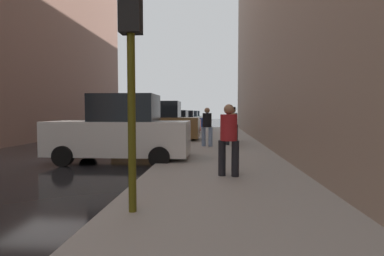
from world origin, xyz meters
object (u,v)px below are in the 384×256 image
at_px(parked_red_hatchback, 172,123).
at_px(pedestrian_in_tan_coat, 231,124).
at_px(parked_white_van, 121,131).
at_px(pedestrian_with_beanie, 233,122).
at_px(parked_blue_sedan, 182,120).
at_px(pedestrian_in_jeans, 207,125).
at_px(pedestrian_in_red_jacket, 229,136).
at_px(fire_hydrant, 186,138).
at_px(traffic_light, 131,40).
at_px(parked_dark_green_sedan, 191,118).
at_px(parked_silver_sedan, 188,119).
at_px(parked_bronze_suv, 158,124).

bearing_deg(parked_red_hatchback, pedestrian_in_tan_coat, -63.86).
distance_m(parked_white_van, pedestrian_with_beanie, 7.29).
bearing_deg(parked_blue_sedan, pedestrian_in_jeans, -79.46).
bearing_deg(parked_red_hatchback, pedestrian_in_red_jacket, -76.71).
bearing_deg(parked_blue_sedan, parked_white_van, -90.00).
bearing_deg(parked_white_van, pedestrian_in_jeans, 51.74).
xyz_separation_m(fire_hydrant, traffic_light, (0.05, -8.98, 2.26)).
bearing_deg(parked_dark_green_sedan, pedestrian_with_beanie, -80.41).
xyz_separation_m(fire_hydrant, pedestrian_in_jeans, (0.97, -0.21, 0.61)).
bearing_deg(parked_dark_green_sedan, parked_white_van, -90.00).
relative_size(pedestrian_with_beanie, pedestrian_in_red_jacket, 1.04).
bearing_deg(pedestrian_in_jeans, fire_hydrant, 167.73).
distance_m(parked_silver_sedan, fire_hydrant, 21.02).
xyz_separation_m(parked_dark_green_sedan, fire_hydrant, (1.80, -26.47, -0.35)).
height_order(parked_silver_sedan, pedestrian_with_beanie, pedestrian_with_beanie).
height_order(parked_bronze_suv, parked_red_hatchback, parked_bronze_suv).
distance_m(parked_blue_sedan, traffic_light, 23.81).
xyz_separation_m(parked_bronze_suv, pedestrian_in_red_jacket, (3.44, -9.07, 0.07)).
relative_size(parked_red_hatchback, parked_dark_green_sedan, 1.01).
bearing_deg(pedestrian_in_jeans, parked_blue_sedan, 100.54).
relative_size(traffic_light, pedestrian_in_tan_coat, 2.11).
xyz_separation_m(traffic_light, pedestrian_in_jeans, (0.92, 8.77, -1.65)).
bearing_deg(traffic_light, parked_silver_sedan, 93.54).
distance_m(parked_white_van, parked_silver_sedan, 24.67).
relative_size(parked_bronze_suv, parked_dark_green_sedan, 1.09).
relative_size(fire_hydrant, pedestrian_in_red_jacket, 0.41).
bearing_deg(parked_bronze_suv, parked_silver_sedan, 90.00).
bearing_deg(traffic_light, parked_bronze_suv, 98.98).
height_order(parked_white_van, parked_red_hatchback, parked_white_van).
bearing_deg(pedestrian_in_tan_coat, parked_red_hatchback, 116.14).
bearing_deg(parked_dark_green_sedan, pedestrian_in_red_jacket, -84.01).
relative_size(pedestrian_in_jeans, pedestrian_in_red_jacket, 1.00).
bearing_deg(traffic_light, pedestrian_with_beanie, 78.85).
bearing_deg(parked_dark_green_sedan, pedestrian_in_jeans, -84.07).
relative_size(parked_white_van, pedestrian_with_beanie, 2.59).
height_order(parked_white_van, traffic_light, traffic_light).
distance_m(parked_bronze_suv, parked_dark_green_sedan, 23.72).
xyz_separation_m(parked_red_hatchback, pedestrian_in_jeans, (2.77, -8.46, 0.26)).
bearing_deg(pedestrian_in_red_jacket, traffic_light, -120.85).
relative_size(parked_blue_sedan, pedestrian_in_jeans, 2.48).
height_order(parked_red_hatchback, traffic_light, traffic_light).
bearing_deg(pedestrian_in_tan_coat, parked_dark_green_sedan, 98.42).
bearing_deg(fire_hydrant, parked_dark_green_sedan, 93.90).
bearing_deg(parked_silver_sedan, fire_hydrant, -85.08).
distance_m(parked_blue_sedan, parked_silver_sedan, 6.26).
bearing_deg(parked_white_van, traffic_light, -70.57).
bearing_deg(fire_hydrant, traffic_light, -89.68).
distance_m(parked_dark_green_sedan, fire_hydrant, 26.53).
bearing_deg(pedestrian_with_beanie, parked_bronze_suv, 173.85).
bearing_deg(pedestrian_in_tan_coat, parked_silver_sedan, 100.64).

